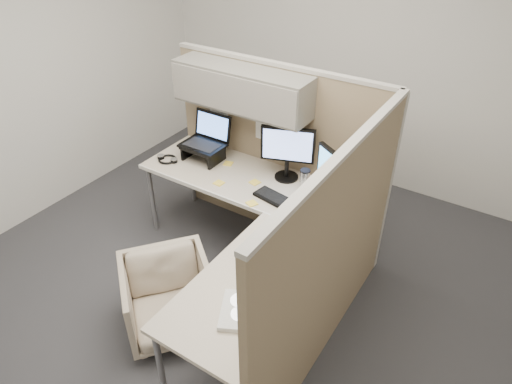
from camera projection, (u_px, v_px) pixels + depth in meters
The scene contains 20 objects.
ground at pixel (230, 287), 3.80m from camera, with size 4.50×4.50×0.00m, color #2F2F34.
partition_back at pixel (262, 124), 3.86m from camera, with size 2.00×0.36×1.63m.
partition_right at pixel (335, 258), 2.90m from camera, with size 0.07×2.03×1.63m.
desk at pixel (250, 218), 3.45m from camera, with size 2.00×1.98×0.73m.
office_chair at pixel (168, 294), 3.31m from camera, with size 0.62×0.58×0.64m, color #BCAC95.
monitor_left at pixel (288, 149), 3.69m from camera, with size 0.43×0.20×0.47m.
monitor_right at pixel (335, 177), 3.34m from camera, with size 0.39×0.26×0.47m.
laptop_station at pixel (205, 143), 4.04m from camera, with size 0.38×0.32×0.39m.
keyboard at pixel (279, 201), 3.55m from camera, with size 0.43×0.14×0.02m, color black.
mouse at pixel (319, 219), 3.34m from camera, with size 0.10×0.07×0.04m, color black.
travel_mug at pixel (305, 179), 3.66m from camera, with size 0.08×0.08×0.18m.
soda_can_green at pixel (333, 224), 3.23m from camera, with size 0.07×0.07×0.12m, color silver.
soda_can_silver at pixel (318, 202), 3.45m from camera, with size 0.07×0.07×0.12m, color silver.
sticky_note_c at pixel (228, 164), 4.04m from camera, with size 0.08×0.08×0.01m, color yellow.
sticky_note_b at pixel (252, 203), 3.53m from camera, with size 0.08×0.08×0.01m, color yellow.
sticky_note_a at pixel (219, 183), 3.77m from camera, with size 0.08×0.08×0.01m, color yellow.
sticky_note_d at pixel (255, 182), 3.78m from camera, with size 0.08×0.08×0.01m, color yellow.
headphones at pixel (167, 159), 4.08m from camera, with size 0.21×0.18×0.03m.
paper_stack at pixel (241, 311), 2.63m from camera, with size 0.34×0.37×0.03m.
desk_clock at pixel (278, 263), 2.93m from camera, with size 0.08×0.08×0.08m.
Camera 1 is at (1.65, -2.16, 2.79)m, focal length 32.00 mm.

